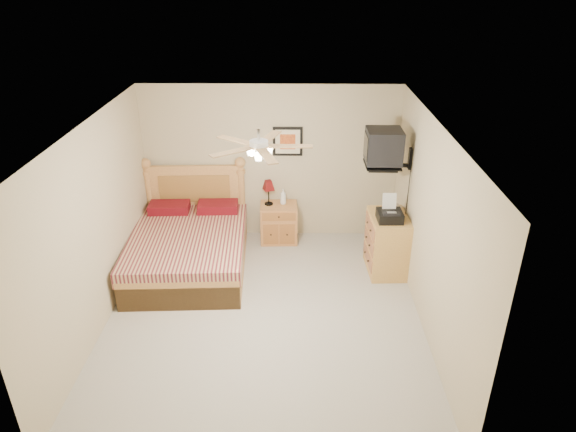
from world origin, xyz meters
name	(u,v)px	position (x,y,z in m)	size (l,w,h in m)	color
floor	(264,315)	(0.00, 0.00, 0.00)	(4.50, 4.50, 0.00)	#A29C92
ceiling	(260,128)	(0.00, 0.00, 2.50)	(4.00, 4.50, 0.04)	white
wall_back	(271,163)	(0.00, 2.25, 1.25)	(4.00, 0.04, 2.50)	tan
wall_front	(246,361)	(0.00, -2.25, 1.25)	(4.00, 0.04, 2.50)	tan
wall_left	(95,229)	(-2.00, 0.00, 1.25)	(0.04, 4.50, 2.50)	tan
wall_right	(431,231)	(2.00, 0.00, 1.25)	(0.04, 4.50, 2.50)	tan
bed	(187,228)	(-1.17, 1.12, 0.68)	(1.61, 2.11, 1.37)	#B47A4B
nightstand	(279,223)	(0.13, 2.00, 0.32)	(0.59, 0.44, 0.64)	#A96B38
table_lamp	(269,192)	(-0.03, 2.03, 0.84)	(0.22, 0.22, 0.41)	#5B0B0D
lotion_bottle	(283,197)	(0.20, 2.05, 0.76)	(0.10, 0.10, 0.25)	white
framed_picture	(288,141)	(0.27, 2.23, 1.62)	(0.46, 0.04, 0.46)	black
dresser	(387,244)	(1.73, 1.12, 0.44)	(0.52, 0.75, 0.88)	#B7833F
fax_machine	(390,209)	(1.70, 0.99, 1.07)	(0.34, 0.36, 0.36)	black
magazine_lower	(385,208)	(1.70, 1.35, 0.90)	(0.22, 0.30, 0.03)	#BDB397
magazine_upper	(384,206)	(1.69, 1.38, 0.92)	(0.19, 0.26, 0.02)	tan
wall_tv	(394,149)	(1.75, 1.34, 1.81)	(0.56, 0.46, 0.58)	black
ceiling_fan	(259,146)	(0.00, -0.20, 2.36)	(1.14, 1.14, 0.28)	white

